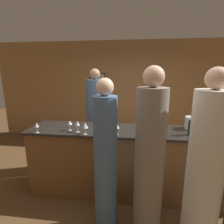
{
  "coord_description": "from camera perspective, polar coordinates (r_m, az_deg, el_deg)",
  "views": [
    {
      "loc": [
        0.05,
        -2.57,
        1.95
      ],
      "look_at": [
        -0.28,
        0.1,
        1.34
      ],
      "focal_mm": 28.0,
      "sensor_mm": 36.0,
      "label": 1
    }
  ],
  "objects": [
    {
      "name": "ground_plane",
      "position": [
        3.22,
        5.18,
        -24.39
      ],
      "size": [
        14.0,
        14.0,
        0.0
      ],
      "primitive_type": "plane",
      "color": "brown"
    },
    {
      "name": "back_wall",
      "position": [
        5.05,
        6.49,
        6.59
      ],
      "size": [
        8.0,
        0.08,
        2.8
      ],
      "color": "#A37547",
      "rests_on": "ground_plane"
    },
    {
      "name": "bar_counter",
      "position": [
        2.93,
        5.4,
        -15.87
      ],
      "size": [
        3.15,
        0.69,
        1.09
      ],
      "color": "brown",
      "rests_on": "ground_plane"
    },
    {
      "name": "bartender",
      "position": [
        3.59,
        -5.3,
        -3.54
      ],
      "size": [
        0.37,
        0.37,
        2.02
      ],
      "rotation": [
        0.0,
        0.0,
        3.14
      ],
      "color": "#4C6B93",
      "rests_on": "ground_plane"
    },
    {
      "name": "guest_0",
      "position": [
        2.18,
        -2.12,
        -15.9
      ],
      "size": [
        0.28,
        0.28,
        1.89
      ],
      "color": "#4C6B93",
      "rests_on": "ground_plane"
    },
    {
      "name": "guest_1",
      "position": [
        2.22,
        28.11,
        -16.09
      ],
      "size": [
        0.38,
        0.38,
        2.0
      ],
      "color": "silver",
      "rests_on": "ground_plane"
    },
    {
      "name": "guest_2",
      "position": [
        2.13,
        12.08,
        -15.46
      ],
      "size": [
        0.34,
        0.34,
        2.02
      ],
      "color": "gray",
      "rests_on": "ground_plane"
    },
    {
      "name": "wine_bottle_0",
      "position": [
        2.69,
        24.35,
        -4.58
      ],
      "size": [
        0.07,
        0.07,
        0.29
      ],
      "color": "black",
      "rests_on": "bar_counter"
    },
    {
      "name": "ice_bucket",
      "position": [
        3.0,
        24.45,
        -3.21
      ],
      "size": [
        0.19,
        0.19,
        0.19
      ],
      "color": "silver",
      "rests_on": "bar_counter"
    },
    {
      "name": "wine_glass_0",
      "position": [
        2.71,
        -13.64,
        -3.49
      ],
      "size": [
        0.07,
        0.07,
        0.15
      ],
      "color": "silver",
      "rests_on": "bar_counter"
    },
    {
      "name": "wine_glass_1",
      "position": [
        2.61,
        -11.25,
        -3.7
      ],
      "size": [
        0.07,
        0.07,
        0.17
      ],
      "color": "silver",
      "rests_on": "bar_counter"
    },
    {
      "name": "wine_glass_2",
      "position": [
        2.46,
        1.51,
        -4.66
      ],
      "size": [
        0.08,
        0.08,
        0.16
      ],
      "color": "silver",
      "rests_on": "bar_counter"
    },
    {
      "name": "wine_glass_3",
      "position": [
        2.76,
        -23.4,
        -3.99
      ],
      "size": [
        0.06,
        0.06,
        0.16
      ],
      "color": "silver",
      "rests_on": "bar_counter"
    },
    {
      "name": "wine_glass_4",
      "position": [
        2.49,
        -8.78,
        -4.39
      ],
      "size": [
        0.08,
        0.08,
        0.17
      ],
      "color": "silver",
      "rests_on": "bar_counter"
    }
  ]
}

